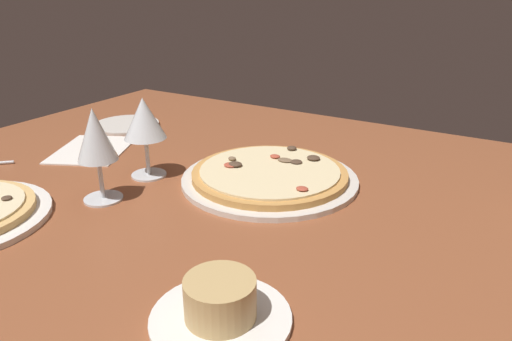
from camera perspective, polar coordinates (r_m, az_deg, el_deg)
The scene contains 7 objects.
dining_table at distance 90.03cm, azimuth -1.67°, elevation -3.36°, with size 150.00×110.00×4.00cm, color brown.
pizza_main at distance 91.85cm, azimuth 1.64°, elevation -0.63°, with size 33.82×33.82×3.39cm.
ramekin_on_saucer at distance 56.30cm, azimuth -4.27°, elevation -15.85°, with size 16.34×16.34×5.61cm.
wine_glass_far at distance 85.11cm, azimuth -18.57°, elevation 3.63°, with size 6.88×6.88×16.65cm.
wine_glass_near at distance 93.71cm, azimuth -13.18°, elevation 5.77°, with size 8.11×8.11×15.76cm.
side_plate at distance 131.14cm, azimuth -15.18°, elevation 5.27°, with size 16.87×16.87×0.90cm, color silver.
paper_menu at distance 115.12cm, azimuth -18.90°, elevation 2.36°, with size 14.87×19.51×0.30cm, color white.
Camera 1 is at (-43.80, 68.51, 40.64)cm, focal length 33.57 mm.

